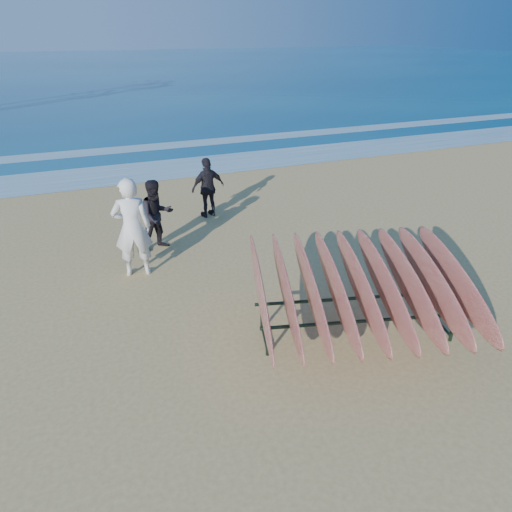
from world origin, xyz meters
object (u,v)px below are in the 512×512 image
object	(u,v)px
person_dark_b	(208,188)
surfboard_rack	(360,286)
person_dark_a	(157,215)
person_white	(132,228)

from	to	relation	value
person_dark_b	surfboard_rack	bearing A→B (deg)	85.48
surfboard_rack	person_dark_a	bearing A→B (deg)	132.39
surfboard_rack	person_dark_b	xyz separation A→B (m)	(-0.70, 5.93, -0.14)
surfboard_rack	person_dark_b	world-z (taller)	person_dark_b
person_dark_a	person_dark_b	size ratio (longest dim) A/B	1.02
person_white	person_dark_a	world-z (taller)	person_white
person_dark_a	person_dark_b	distance (m)	2.19
person_white	person_dark_a	size ratio (longest dim) A/B	1.26
person_dark_a	person_white	bearing A→B (deg)	-138.40
person_white	person_dark_b	xyz separation A→B (m)	(2.26, 2.50, -0.23)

